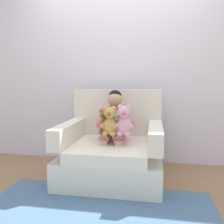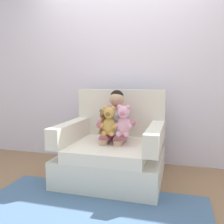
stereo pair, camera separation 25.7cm
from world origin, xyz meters
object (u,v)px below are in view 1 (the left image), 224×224
armchair (112,151)px  plush_pink (124,121)px  plush_grey (118,123)px  plush_honey (110,122)px  plush_brown (104,122)px  seated_child (114,123)px

armchair → plush_pink: 0.43m
armchair → plush_grey: bearing=-55.2°
plush_honey → plush_brown: (-0.07, 0.06, -0.02)m
plush_grey → plush_pink: bearing=-31.1°
seated_child → plush_brown: size_ratio=3.05×
seated_child → plush_brown: seated_child is taller
armchair → plush_brown: armchair is taller
plush_pink → plush_brown: bearing=155.3°
seated_child → plush_pink: bearing=-60.0°
armchair → plush_brown: (-0.07, -0.10, 0.35)m
plush_brown → plush_honey: bearing=-38.7°
plush_brown → plush_grey: same height
plush_honey → plush_grey: 0.10m
seated_child → plush_grey: size_ratio=3.04×
seated_child → plush_honey: 0.20m
seated_child → plush_honey: size_ratio=2.63×
armchair → plush_honey: (-0.00, -0.16, 0.37)m
plush_grey → plush_brown: bearing=160.6°
plush_honey → plush_pink: bearing=-6.3°
seated_child → plush_brown: (-0.08, -0.13, 0.02)m
plush_honey → armchair: bearing=78.3°
armchair → plush_pink: bearing=-44.6°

